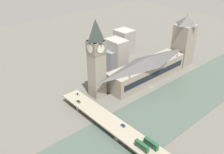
{
  "coord_description": "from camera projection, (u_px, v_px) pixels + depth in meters",
  "views": [
    {
      "loc": [
        -132.76,
        169.8,
        125.77
      ],
      "look_at": [
        18.17,
        36.33,
        17.19
      ],
      "focal_mm": 40.0,
      "sensor_mm": 36.0,
      "label": 1
    }
  ],
  "objects": [
    {
      "name": "ground_plane",
      "position": [
        152.0,
        87.0,
        246.23
      ],
      "size": [
        600.0,
        600.0,
        0.0
      ],
      "primitive_type": "plane",
      "color": "#605E56"
    },
    {
      "name": "parliament_hall",
      "position": [
        147.0,
        69.0,
        254.19
      ],
      "size": [
        22.71,
        94.12,
        25.57
      ],
      "color": "gray",
      "rests_on": "ground_plane"
    },
    {
      "name": "double_decker_bus_rear",
      "position": [
        151.0,
        143.0,
        165.11
      ],
      "size": [
        11.38,
        2.66,
        4.83
      ],
      "color": "#235B33",
      "rests_on": "road_bridge"
    },
    {
      "name": "car_southbound_lead",
      "position": [
        78.0,
        94.0,
        222.56
      ],
      "size": [
        4.42,
        1.76,
        1.38
      ],
      "color": "silver",
      "rests_on": "road_bridge"
    },
    {
      "name": "road_bridge",
      "position": [
        123.0,
        132.0,
        181.03
      ],
      "size": [
        138.72,
        15.56,
        5.98
      ],
      "color": "gray",
      "rests_on": "ground_plane"
    },
    {
      "name": "city_block_east",
      "position": [
        112.0,
        59.0,
        278.0
      ],
      "size": [
        18.81,
        18.07,
        22.91
      ],
      "color": "slate",
      "rests_on": "ground_plane"
    },
    {
      "name": "river_water",
      "position": [
        179.0,
        101.0,
        224.61
      ],
      "size": [
        53.36,
        360.0,
        0.3
      ],
      "primitive_type": "cube",
      "color": "#47564C",
      "rests_on": "ground_plane"
    },
    {
      "name": "city_block_west",
      "position": [
        117.0,
        54.0,
        275.34
      ],
      "size": [
        22.6,
        16.38,
        34.45
      ],
      "color": "#A39E93",
      "rests_on": "ground_plane"
    },
    {
      "name": "victoria_tower",
      "position": [
        184.0,
        41.0,
        282.55
      ],
      "size": [
        19.44,
        19.44,
        59.4
      ],
      "color": "gray",
      "rests_on": "ground_plane"
    },
    {
      "name": "car_northbound_mid",
      "position": [
        78.0,
        101.0,
        212.28
      ],
      "size": [
        4.21,
        1.93,
        1.41
      ],
      "color": "#2D5638",
      "rests_on": "road_bridge"
    },
    {
      "name": "city_block_center",
      "position": [
        124.0,
        42.0,
        315.2
      ],
      "size": [
        21.42,
        19.41,
        30.92
      ],
      "color": "#A39E93",
      "rests_on": "ground_plane"
    },
    {
      "name": "double_decker_bus_mid",
      "position": [
        142.0,
        146.0,
        163.3
      ],
      "size": [
        11.18,
        2.58,
        4.81
      ],
      "color": "#235B33",
      "rests_on": "road_bridge"
    },
    {
      "name": "car_southbound_mid",
      "position": [
        123.0,
        125.0,
        184.38
      ],
      "size": [
        3.82,
        1.81,
        1.52
      ],
      "color": "navy",
      "rests_on": "road_bridge"
    },
    {
      "name": "clock_tower",
      "position": [
        96.0,
        58.0,
        215.33
      ],
      "size": [
        13.3,
        13.3,
        72.26
      ],
      "color": "gray",
      "rests_on": "ground_plane"
    }
  ]
}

